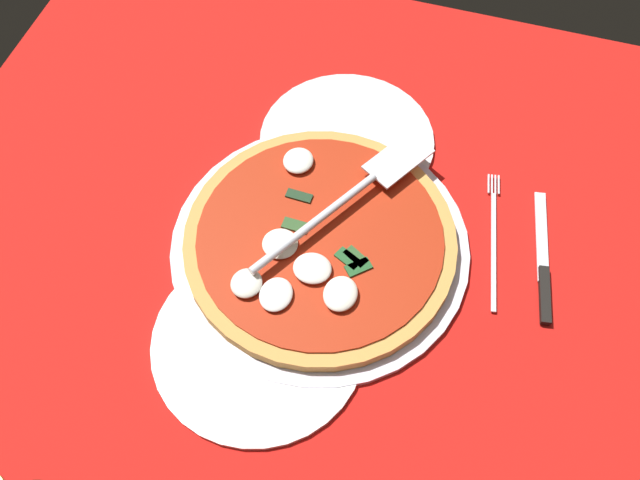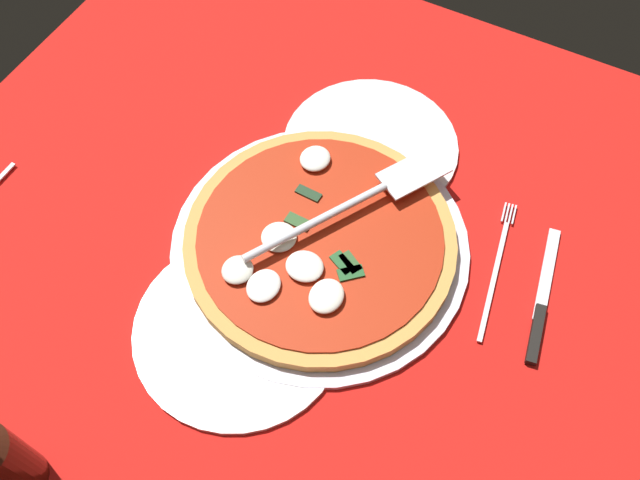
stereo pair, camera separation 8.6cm
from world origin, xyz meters
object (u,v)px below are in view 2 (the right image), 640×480
object	(u,v)px
dinner_plate_right	(239,329)
pizza_server	(355,202)
dinner_plate_left	(370,146)
pizza	(319,241)
place_setting_far	(519,289)

from	to	relation	value
dinner_plate_right	pizza_server	bearing A→B (deg)	165.66
dinner_plate_left	pizza_server	distance (cm)	13.07
dinner_plate_left	pizza	bearing A→B (deg)	4.23
dinner_plate_right	pizza	world-z (taller)	pizza
pizza_server	dinner_plate_left	bearing A→B (deg)	46.21
pizza_server	place_setting_far	size ratio (longest dim) A/B	1.28
dinner_plate_right	place_setting_far	bearing A→B (deg)	127.03
pizza	pizza_server	xyz separation A→B (cm)	(-5.55, 2.04, 2.60)
dinner_plate_left	dinner_plate_right	xyz separation A→B (cm)	(31.54, -1.68, 0.00)
dinner_plate_left	place_setting_far	world-z (taller)	place_setting_far
dinner_plate_left	pizza_server	size ratio (longest dim) A/B	0.91
dinner_plate_right	pizza_server	world-z (taller)	pizza_server
dinner_plate_left	dinner_plate_right	world-z (taller)	same
dinner_plate_right	dinner_plate_left	bearing A→B (deg)	176.95
dinner_plate_left	place_setting_far	bearing A→B (deg)	66.06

